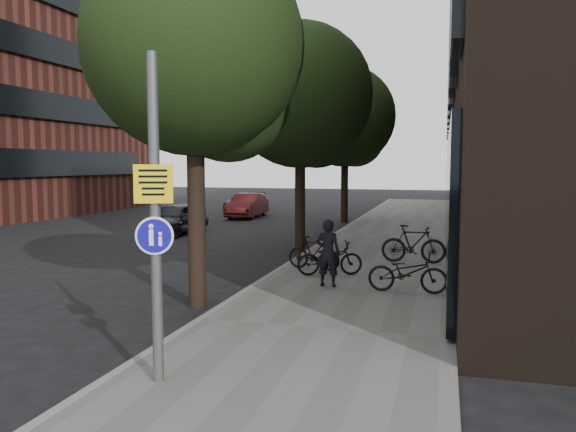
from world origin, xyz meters
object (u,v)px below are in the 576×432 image
(pedestrian, at_px, (328,253))
(parked_bike_facade_near, at_px, (407,272))
(signpost, at_px, (155,219))
(parked_car_near, at_px, (175,218))

(pedestrian, height_order, parked_bike_facade_near, pedestrian)
(signpost, relative_size, pedestrian, 2.69)
(pedestrian, relative_size, parked_car_near, 0.40)
(pedestrian, xyz_separation_m, parked_car_near, (-8.35, 8.78, -0.24))
(signpost, distance_m, pedestrian, 6.42)
(signpost, distance_m, parked_car_near, 16.76)
(signpost, bearing_deg, parked_bike_facade_near, 46.61)
(pedestrian, distance_m, parked_bike_facade_near, 1.86)
(signpost, height_order, parked_car_near, signpost)
(signpost, height_order, pedestrian, signpost)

